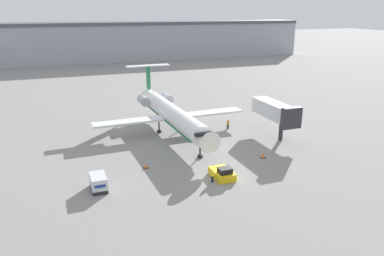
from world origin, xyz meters
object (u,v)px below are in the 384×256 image
Objects in this scene: worker_near_tug at (212,176)px; luggage_cart at (98,183)px; worker_by_wing at (228,124)px; traffic_cone_left at (146,166)px; airplane_main at (171,113)px; jet_bridge at (276,111)px; pushback_tug at (222,173)px; traffic_cone_right at (263,156)px.

luggage_cart is at bearing 167.35° from worker_near_tug.
worker_by_wing is 21.91m from traffic_cone_left.
jet_bridge is (15.74, -8.28, 0.95)m from airplane_main.
pushback_tug is 2.21× the size of worker_by_wing.
traffic_cone_left is 17.18m from traffic_cone_right.
pushback_tug reaches higher than traffic_cone_right.
worker_near_tug is 11.32m from traffic_cone_right.
worker_by_wing is at bearing 129.32° from jet_bridge.
jet_bridge is at bearing -27.73° from airplane_main.
worker_by_wing is 2.35× the size of traffic_cone_right.
traffic_cone_right is (8.93, -16.00, -3.15)m from airplane_main.
pushback_tug is 1.20× the size of luggage_cart.
worker_near_tug reaches higher than worker_by_wing.
airplane_main is 42.64× the size of traffic_cone_right.
airplane_main is 16.11m from traffic_cone_left.
traffic_cone_left is at bearing 142.95° from pushback_tug.
traffic_cone_right is at bearing 4.22° from luggage_cart.
airplane_main is at bearing 152.27° from jet_bridge.
airplane_main is 8.22× the size of pushback_tug.
airplane_main is 17.81m from jet_bridge.
worker_near_tug is 9.95m from traffic_cone_left.
jet_bridge is at bearing 17.18° from luggage_cart.
luggage_cart is 0.30× the size of jet_bridge.
traffic_cone_right is at bearing -8.15° from traffic_cone_left.
traffic_cone_right is (10.23, 4.82, -0.57)m from worker_near_tug.
jet_bridge reaches higher than luggage_cart.
worker_by_wing reaches higher than pushback_tug.
airplane_main is 17.84× the size of worker_near_tug.
luggage_cart is 1.81× the size of worker_near_tug.
pushback_tug is at bearing -8.32° from luggage_cart.
airplane_main is at bearing 86.42° from worker_near_tug.
airplane_main reaches higher than jet_bridge.
luggage_cart is (-15.36, 2.25, 0.32)m from pushback_tug.
pushback_tug is at bearing -117.97° from worker_by_wing.
airplane_main reaches higher than worker_near_tug.
jet_bridge reaches higher than traffic_cone_right.
pushback_tug is at bearing -37.05° from traffic_cone_left.
luggage_cart is 4.32× the size of traffic_cone_right.
worker_near_tug is 0.16× the size of jet_bridge.
pushback_tug is 9.38m from traffic_cone_right.
jet_bridge reaches higher than traffic_cone_left.
worker_by_wing is at bearing -8.67° from airplane_main.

